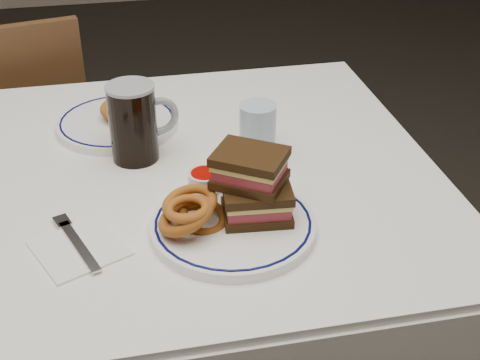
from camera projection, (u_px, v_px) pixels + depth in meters
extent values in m
cube|color=white|center=(86.00, 188.00, 1.18)|extent=(1.26, 0.86, 0.03)
cylinder|color=#483217|center=(311.00, 218.00, 1.76)|extent=(0.06, 0.06, 0.71)
cube|color=white|center=(411.00, 189.00, 1.34)|extent=(0.01, 0.86, 0.17)
cube|color=white|center=(88.00, 122.00, 1.58)|extent=(1.26, 0.01, 0.17)
cube|color=#483217|center=(15.00, 160.00, 1.92)|extent=(0.47, 0.47, 0.04)
cylinder|color=#483217|center=(71.00, 181.00, 2.22)|extent=(0.03, 0.03, 0.38)
cylinder|color=#483217|center=(96.00, 237.00, 1.96)|extent=(0.03, 0.03, 0.38)
cube|color=#483217|center=(9.00, 112.00, 1.65)|extent=(0.39, 0.11, 0.43)
cylinder|color=white|center=(233.00, 226.00, 1.04)|extent=(0.26, 0.26, 0.02)
torus|color=#090D4A|center=(233.00, 221.00, 1.04)|extent=(0.25, 0.25, 0.00)
cube|color=black|center=(257.00, 212.00, 1.05)|extent=(0.11, 0.09, 0.01)
cube|color=#A42F31|center=(257.00, 204.00, 1.04)|extent=(0.10, 0.09, 0.02)
cube|color=#D7C460|center=(257.00, 197.00, 1.03)|extent=(0.11, 0.09, 0.01)
cube|color=black|center=(257.00, 191.00, 1.03)|extent=(0.11, 0.09, 0.01)
cube|color=black|center=(250.00, 179.00, 1.03)|extent=(0.13, 0.13, 0.01)
cube|color=#A42F31|center=(250.00, 170.00, 1.02)|extent=(0.12, 0.12, 0.02)
cube|color=#D7C460|center=(250.00, 163.00, 1.01)|extent=(0.13, 0.12, 0.01)
cube|color=black|center=(250.00, 156.00, 1.01)|extent=(0.13, 0.13, 0.01)
torus|color=brown|center=(203.00, 216.00, 1.04)|extent=(0.08, 0.08, 0.05)
torus|color=brown|center=(186.00, 218.00, 1.02)|extent=(0.08, 0.08, 0.04)
torus|color=brown|center=(186.00, 216.00, 1.00)|extent=(0.09, 0.09, 0.06)
torus|color=brown|center=(190.00, 203.00, 1.02)|extent=(0.09, 0.09, 0.04)
torus|color=brown|center=(187.00, 209.00, 0.99)|extent=(0.07, 0.07, 0.02)
cylinder|color=silver|center=(205.00, 181.00, 1.11)|extent=(0.06, 0.06, 0.03)
cylinder|color=#980802|center=(205.00, 176.00, 1.10)|extent=(0.05, 0.05, 0.01)
cylinder|color=black|center=(133.00, 123.00, 1.20)|extent=(0.09, 0.09, 0.14)
cylinder|color=#959BA2|center=(130.00, 87.00, 1.17)|extent=(0.09, 0.09, 0.01)
torus|color=#959BA2|center=(159.00, 116.00, 1.22)|extent=(0.08, 0.03, 0.07)
cylinder|color=#ADC3DF|center=(258.00, 131.00, 1.22)|extent=(0.07, 0.07, 0.11)
cylinder|color=white|center=(117.00, 123.00, 1.34)|extent=(0.24, 0.24, 0.02)
torus|color=#090D4A|center=(117.00, 120.00, 1.34)|extent=(0.23, 0.23, 0.00)
torus|color=brown|center=(124.00, 120.00, 1.32)|extent=(0.07, 0.07, 0.04)
torus|color=brown|center=(121.00, 114.00, 1.32)|extent=(0.07, 0.07, 0.04)
torus|color=brown|center=(116.00, 107.00, 1.33)|extent=(0.07, 0.07, 0.04)
cube|color=white|center=(80.00, 248.00, 1.01)|extent=(0.16, 0.16, 0.00)
cube|color=#ADADB1|center=(79.00, 246.00, 1.01)|extent=(0.06, 0.14, 0.00)
cube|color=#ADADB1|center=(62.00, 221.00, 1.06)|extent=(0.03, 0.04, 0.00)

